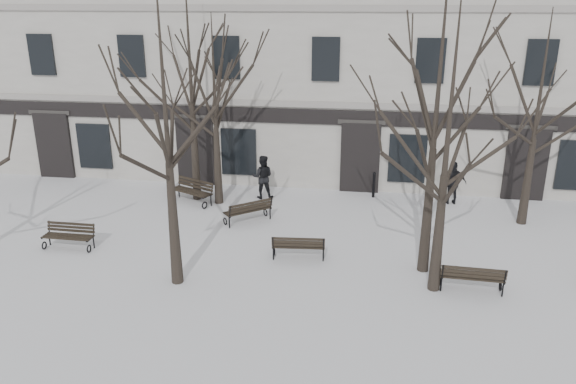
% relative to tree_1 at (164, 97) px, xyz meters
% --- Properties ---
extents(ground, '(100.00, 100.00, 0.00)m').
position_rel_tree_1_xyz_m(ground, '(1.39, 0.77, -5.30)').
color(ground, silver).
rests_on(ground, ground).
extents(building, '(40.40, 10.20, 11.40)m').
position_rel_tree_1_xyz_m(building, '(1.40, 13.72, 0.22)').
color(building, '#B9B3AB').
rests_on(building, ground).
extents(tree_1, '(5.93, 5.93, 8.47)m').
position_rel_tree_1_xyz_m(tree_1, '(0.00, 0.00, 0.00)').
color(tree_1, black).
rests_on(tree_1, ground).
extents(tree_2, '(6.23, 6.23, 8.90)m').
position_rel_tree_1_xyz_m(tree_2, '(7.00, 1.79, 0.27)').
color(tree_2, black).
rests_on(tree_2, ground).
extents(tree_3, '(5.55, 5.55, 7.93)m').
position_rel_tree_1_xyz_m(tree_3, '(7.21, 0.67, -0.34)').
color(tree_3, black).
rests_on(tree_3, ground).
extents(tree_4, '(6.24, 6.24, 8.92)m').
position_rel_tree_1_xyz_m(tree_4, '(-1.53, 6.84, 0.28)').
color(tree_4, black).
rests_on(tree_4, ground).
extents(tree_5, '(5.04, 5.04, 7.20)m').
position_rel_tree_1_xyz_m(tree_5, '(-0.53, 6.50, -0.80)').
color(tree_5, black).
rests_on(tree_5, ground).
extents(tree_6, '(5.19, 5.19, 7.42)m').
position_rel_tree_1_xyz_m(tree_6, '(10.80, 6.06, -0.66)').
color(tree_6, black).
rests_on(tree_6, ground).
extents(bench_0, '(1.65, 0.62, 0.82)m').
position_rel_tree_1_xyz_m(bench_0, '(-4.21, 1.69, -4.85)').
color(bench_0, black).
rests_on(bench_0, ground).
extents(bench_1, '(1.67, 0.72, 0.82)m').
position_rel_tree_1_xyz_m(bench_1, '(3.23, 1.98, -4.85)').
color(bench_1, black).
rests_on(bench_1, ground).
extents(bench_2, '(1.74, 0.70, 0.86)m').
position_rel_tree_1_xyz_m(bench_2, '(8.21, 0.65, -4.83)').
color(bench_2, black).
rests_on(bench_2, ground).
extents(bench_3, '(1.91, 1.40, 0.93)m').
position_rel_tree_1_xyz_m(bench_3, '(-1.57, 6.37, -4.79)').
color(bench_3, black).
rests_on(bench_3, ground).
extents(bench_4, '(1.71, 1.58, 0.88)m').
position_rel_tree_1_xyz_m(bench_4, '(1.07, 4.67, -4.82)').
color(bench_4, black).
rests_on(bench_4, ground).
extents(bollard_a, '(0.15, 0.15, 1.17)m').
position_rel_tree_1_xyz_m(bollard_a, '(-2.95, 7.50, -4.67)').
color(bollard_a, black).
rests_on(bollard_a, ground).
extents(bollard_b, '(0.14, 0.14, 1.07)m').
position_rel_tree_1_xyz_m(bollard_b, '(5.50, 8.06, -4.73)').
color(bollard_b, black).
rests_on(bollard_b, ground).
extents(pedestrian_b, '(0.92, 0.75, 1.77)m').
position_rel_tree_1_xyz_m(pedestrian_b, '(1.08, 7.33, -5.30)').
color(pedestrian_b, black).
rests_on(pedestrian_b, ground).
extents(pedestrian_c, '(1.03, 0.49, 1.72)m').
position_rel_tree_1_xyz_m(pedestrian_c, '(8.55, 7.76, -5.30)').
color(pedestrian_c, black).
rests_on(pedestrian_c, ground).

